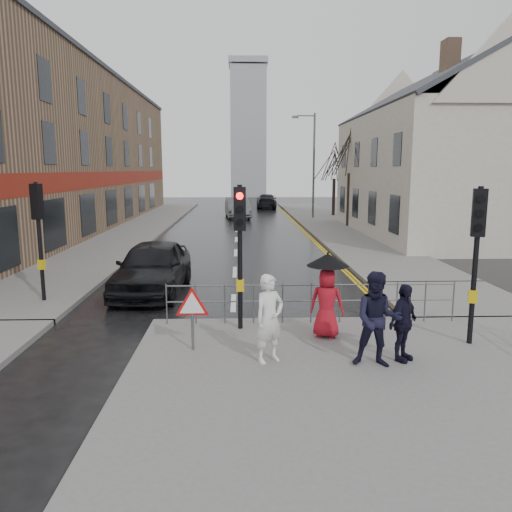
{
  "coord_description": "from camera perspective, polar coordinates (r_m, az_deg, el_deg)",
  "views": [
    {
      "loc": [
        0.19,
        -11.25,
        3.88
      ],
      "look_at": [
        0.66,
        2.86,
        1.43
      ],
      "focal_mm": 35.0,
      "sensor_mm": 36.0,
      "label": 1
    }
  ],
  "objects": [
    {
      "name": "ground",
      "position": [
        11.9,
        -2.76,
        -9.18
      ],
      "size": [
        120.0,
        120.0,
        0.0
      ],
      "primitive_type": "plane",
      "color": "black",
      "rests_on": "ground"
    },
    {
      "name": "near_pavement",
      "position": [
        9.08,
        16.92,
        -15.41
      ],
      "size": [
        10.0,
        9.0,
        0.14
      ],
      "primitive_type": "cube",
      "color": "#605E5B",
      "rests_on": "ground"
    },
    {
      "name": "left_pavement",
      "position": [
        35.1,
        -12.9,
        3.38
      ],
      "size": [
        4.0,
        44.0,
        0.14
      ],
      "primitive_type": "cube",
      "color": "#605E5B",
      "rests_on": "ground"
    },
    {
      "name": "right_pavement",
      "position": [
        36.99,
        7.95,
        3.85
      ],
      "size": [
        4.0,
        40.0,
        0.14
      ],
      "primitive_type": "cube",
      "color": "#605E5B",
      "rests_on": "ground"
    },
    {
      "name": "pavement_bridge_right",
      "position": [
        16.04,
        21.39,
        -4.57
      ],
      "size": [
        4.0,
        4.2,
        0.14
      ],
      "primitive_type": "cube",
      "color": "#605E5B",
      "rests_on": "ground"
    },
    {
      "name": "building_left_terrace",
      "position": [
        35.43,
        -22.46,
        10.94
      ],
      "size": [
        8.0,
        42.0,
        10.0
      ],
      "primitive_type": "cube",
      "color": "#89684F",
      "rests_on": "ground"
    },
    {
      "name": "building_right_cream",
      "position": [
        31.55,
        20.46,
        10.89
      ],
      "size": [
        9.0,
        16.4,
        10.1
      ],
      "color": "beige",
      "rests_on": "ground"
    },
    {
      "name": "church_tower",
      "position": [
        73.44,
        -0.9,
        13.86
      ],
      "size": [
        5.0,
        5.0,
        18.0
      ],
      "primitive_type": "cube",
      "color": "#989AA0",
      "rests_on": "ground"
    },
    {
      "name": "traffic_signal_near_left",
      "position": [
        11.53,
        -1.86,
        2.77
      ],
      "size": [
        0.28,
        0.27,
        3.4
      ],
      "color": "black",
      "rests_on": "near_pavement"
    },
    {
      "name": "traffic_signal_near_right",
      "position": [
        11.49,
        23.96,
        1.9
      ],
      "size": [
        0.34,
        0.33,
        3.4
      ],
      "color": "black",
      "rests_on": "near_pavement"
    },
    {
      "name": "traffic_signal_far_left",
      "position": [
        15.41,
        -23.62,
        3.74
      ],
      "size": [
        0.34,
        0.33,
        3.4
      ],
      "color": "black",
      "rests_on": "left_pavement"
    },
    {
      "name": "guard_railing_front",
      "position": [
        12.35,
        6.35,
        -4.36
      ],
      "size": [
        7.14,
        0.04,
        1.0
      ],
      "color": "#595B5E",
      "rests_on": "near_pavement"
    },
    {
      "name": "warning_sign",
      "position": [
        10.48,
        -7.31,
        -5.93
      ],
      "size": [
        0.8,
        0.07,
        1.35
      ],
      "color": "#595B5E",
      "rests_on": "near_pavement"
    },
    {
      "name": "street_lamp",
      "position": [
        39.66,
        6.38,
        10.99
      ],
      "size": [
        1.83,
        0.25,
        8.0
      ],
      "color": "#595B5E",
      "rests_on": "right_pavement"
    },
    {
      "name": "tree_near",
      "position": [
        34.06,
        10.72,
        11.81
      ],
      "size": [
        2.4,
        2.4,
        6.58
      ],
      "color": "#32221C",
      "rests_on": "right_pavement"
    },
    {
      "name": "tree_far",
      "position": [
        41.98,
        8.97,
        10.48
      ],
      "size": [
        2.4,
        2.4,
        5.64
      ],
      "color": "#32221C",
      "rests_on": "right_pavement"
    },
    {
      "name": "pedestrian_a",
      "position": [
        9.79,
        1.55,
        -7.16
      ],
      "size": [
        0.76,
        0.69,
        1.75
      ],
      "primitive_type": "imported",
      "rotation": [
        0.0,
        0.0,
        0.56
      ],
      "color": "white",
      "rests_on": "near_pavement"
    },
    {
      "name": "pedestrian_b",
      "position": [
        9.83,
        13.71,
        -7.07
      ],
      "size": [
        1.02,
        0.86,
        1.85
      ],
      "primitive_type": "imported",
      "rotation": [
        0.0,
        0.0,
        -0.2
      ],
      "color": "black",
      "rests_on": "near_pavement"
    },
    {
      "name": "pedestrian_with_umbrella",
      "position": [
        11.28,
        8.12,
        -3.88
      ],
      "size": [
        0.96,
        0.96,
        1.91
      ],
      "color": "#AC1421",
      "rests_on": "near_pavement"
    },
    {
      "name": "pedestrian_d",
      "position": [
        10.27,
        16.47,
        -7.32
      ],
      "size": [
        0.93,
        0.89,
        1.55
      ],
      "primitive_type": "imported",
      "rotation": [
        0.0,
        0.0,
        0.73
      ],
      "color": "black",
      "rests_on": "near_pavement"
    },
    {
      "name": "car_parked",
      "position": [
        16.11,
        -11.73,
        -1.26
      ],
      "size": [
        2.23,
        4.98,
        1.66
      ],
      "primitive_type": "imported",
      "rotation": [
        0.0,
        0.0,
        -0.05
      ],
      "color": "black",
      "rests_on": "ground"
    },
    {
      "name": "car_mid",
      "position": [
        40.49,
        -2.13,
        5.53
      ],
      "size": [
        2.24,
        5.17,
        1.66
      ],
      "primitive_type": "imported",
      "rotation": [
        0.0,
        0.0,
        0.1
      ],
      "color": "#515557",
      "rests_on": "ground"
    },
    {
      "name": "car_far",
      "position": [
        50.77,
        1.21,
        6.29
      ],
      "size": [
        2.23,
        5.03,
        1.43
      ],
      "primitive_type": "imported",
      "rotation": [
        0.0,
        0.0,
        3.1
      ],
      "color": "black",
      "rests_on": "ground"
    }
  ]
}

